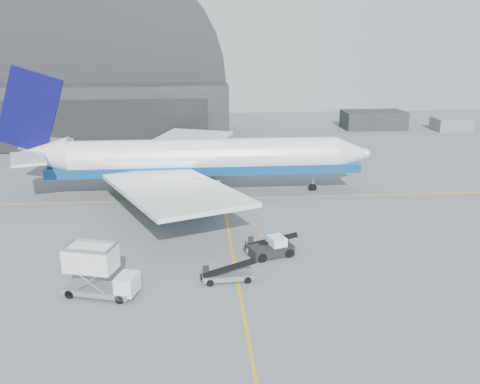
{
  "coord_description": "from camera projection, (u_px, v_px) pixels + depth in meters",
  "views": [
    {
      "loc": [
        -3.54,
        -48.6,
        21.55
      ],
      "look_at": [
        1.33,
        8.03,
        4.5
      ],
      "focal_mm": 40.0,
      "sensor_mm": 36.0,
      "label": 1
    }
  ],
  "objects": [
    {
      "name": "airliner",
      "position": [
        190.0,
        159.0,
        72.86
      ],
      "size": [
        50.41,
        48.88,
        17.69
      ],
      "color": "white",
      "rests_on": "ground"
    },
    {
      "name": "taxi_lines",
      "position": [
        226.0,
        217.0,
        64.95
      ],
      "size": [
        80.0,
        42.12,
        0.02
      ],
      "color": "orange",
      "rests_on": "ground"
    },
    {
      "name": "traffic_cone",
      "position": [
        260.0,
        234.0,
        58.81
      ],
      "size": [
        0.35,
        0.35,
        0.51
      ],
      "color": "#FF4A08",
      "rests_on": "ground"
    },
    {
      "name": "pushback_tug",
      "position": [
        272.0,
        249.0,
        53.51
      ],
      "size": [
        4.78,
        3.61,
        1.97
      ],
      "rotation": [
        0.0,
        0.0,
        0.32
      ],
      "color": "black",
      "rests_on": "ground"
    },
    {
      "name": "belt_loader_a",
      "position": [
        227.0,
        275.0,
        48.04
      ],
      "size": [
        5.02,
        2.05,
        1.89
      ],
      "rotation": [
        0.0,
        0.0,
        0.08
      ],
      "color": "slate",
      "rests_on": "ground"
    },
    {
      "name": "catering_truck",
      "position": [
        98.0,
        272.0,
        44.97
      ],
      "size": [
        6.68,
        4.0,
        4.32
      ],
      "rotation": [
        0.0,
        0.0,
        -0.29
      ],
      "color": "slate",
      "rests_on": "ground"
    },
    {
      "name": "ground",
      "position": [
        234.0,
        259.0,
        52.86
      ],
      "size": [
        200.0,
        200.0,
        0.0
      ],
      "primitive_type": "plane",
      "color": "#565659",
      "rests_on": "ground"
    },
    {
      "name": "hangar",
      "position": [
        104.0,
        93.0,
        110.29
      ],
      "size": [
        50.0,
        28.3,
        28.0
      ],
      "color": "black",
      "rests_on": "ground"
    },
    {
      "name": "distant_bldg_b",
      "position": [
        451.0,
        130.0,
        122.27
      ],
      "size": [
        8.0,
        6.0,
        2.8
      ],
      "primitive_type": "cube",
      "color": "slate",
      "rests_on": "ground"
    },
    {
      "name": "belt_loader_b",
      "position": [
        270.0,
        247.0,
        54.26
      ],
      "size": [
        5.4,
        2.26,
        2.03
      ],
      "rotation": [
        0.0,
        0.0,
        -0.09
      ],
      "color": "slate",
      "rests_on": "ground"
    },
    {
      "name": "distant_bldg_a",
      "position": [
        373.0,
        128.0,
        124.69
      ],
      "size": [
        14.0,
        8.0,
        4.0
      ],
      "primitive_type": "cube",
      "color": "black",
      "rests_on": "ground"
    }
  ]
}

